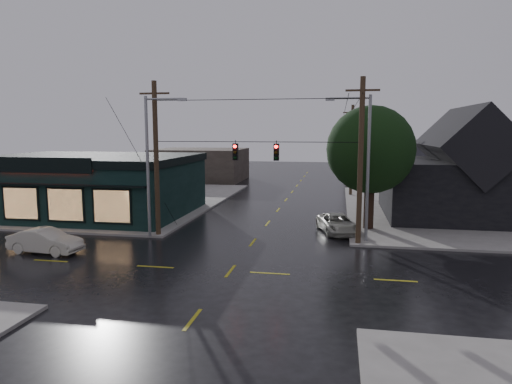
% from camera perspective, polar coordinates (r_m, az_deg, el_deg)
% --- Properties ---
extents(ground_plane, '(160.00, 160.00, 0.00)m').
position_cam_1_polar(ground_plane, '(23.26, -3.22, -9.85)').
color(ground_plane, black).
extents(sidewalk_nw, '(28.00, 28.00, 0.15)m').
position_cam_1_polar(sidewalk_nw, '(49.12, -20.68, -0.88)').
color(sidewalk_nw, slate).
rests_on(sidewalk_nw, ground).
extents(pizza_shop, '(16.30, 12.34, 4.90)m').
position_cam_1_polar(pizza_shop, '(40.25, -19.91, 0.92)').
color(pizza_shop, black).
rests_on(pizza_shop, ground).
extents(ne_building, '(12.60, 11.60, 8.75)m').
position_cam_1_polar(ne_building, '(39.83, 24.57, 3.38)').
color(ne_building, black).
rests_on(ne_building, ground).
extents(corner_tree, '(6.09, 6.09, 8.58)m').
position_cam_1_polar(corner_tree, '(32.64, 14.15, 5.12)').
color(corner_tree, black).
rests_on(corner_tree, ground).
extents(utility_pole_nw, '(2.00, 0.32, 10.15)m').
position_cam_1_polar(utility_pole_nw, '(31.21, -12.09, -5.43)').
color(utility_pole_nw, black).
rests_on(utility_pole_nw, ground).
extents(utility_pole_ne, '(2.00, 0.32, 10.15)m').
position_cam_1_polar(utility_pole_ne, '(28.94, 12.62, -6.49)').
color(utility_pole_ne, black).
rests_on(utility_pole_ne, ground).
extents(utility_pole_far_a, '(2.00, 0.32, 9.65)m').
position_cam_1_polar(utility_pole_far_a, '(50.05, 11.71, -0.47)').
color(utility_pole_far_a, black).
rests_on(utility_pole_far_a, ground).
extents(utility_pole_far_b, '(2.00, 0.32, 9.15)m').
position_cam_1_polar(utility_pole_far_b, '(69.91, 11.37, 1.84)').
color(utility_pole_far_b, black).
rests_on(utility_pole_far_b, ground).
extents(utility_pole_far_c, '(2.00, 0.32, 9.15)m').
position_cam_1_polar(utility_pole_far_c, '(89.83, 11.18, 3.13)').
color(utility_pole_far_c, black).
rests_on(utility_pole_far_c, ground).
extents(span_signal_assembly, '(13.00, 0.48, 1.23)m').
position_cam_1_polar(span_signal_assembly, '(28.55, -0.04, 5.08)').
color(span_signal_assembly, black).
rests_on(span_signal_assembly, ground).
extents(streetlight_nw, '(5.40, 0.30, 9.15)m').
position_cam_1_polar(streetlight_nw, '(30.70, -13.11, -5.68)').
color(streetlight_nw, gray).
rests_on(streetlight_nw, ground).
extents(streetlight_ne, '(5.40, 0.30, 9.15)m').
position_cam_1_polar(streetlight_ne, '(29.64, 13.54, -6.18)').
color(streetlight_ne, gray).
rests_on(streetlight_ne, ground).
extents(bg_building_west, '(12.00, 10.00, 4.40)m').
position_cam_1_polar(bg_building_west, '(64.67, -6.97, 3.42)').
color(bg_building_west, '#332925').
rests_on(bg_building_west, ground).
extents(bg_building_east, '(14.00, 12.00, 5.60)m').
position_cam_1_polar(bg_building_east, '(67.54, 19.57, 3.72)').
color(bg_building_east, '#292A2F').
rests_on(bg_building_east, ground).
extents(sedan_cream, '(4.40, 1.87, 1.41)m').
position_cam_1_polar(sedan_cream, '(28.98, -24.83, -5.58)').
color(sedan_cream, beige).
rests_on(sedan_cream, ground).
extents(suv_silver, '(3.31, 5.05, 1.29)m').
position_cam_1_polar(suv_silver, '(31.90, 10.15, -3.91)').
color(suv_silver, '#A5A599').
rests_on(suv_silver, ground).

